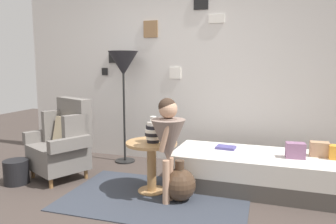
{
  "coord_description": "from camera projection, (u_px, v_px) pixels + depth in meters",
  "views": [
    {
      "loc": [
        1.21,
        -2.46,
        1.37
      ],
      "look_at": [
        0.15,
        0.95,
        0.85
      ],
      "focal_mm": 34.22,
      "sensor_mm": 36.0,
      "label": 1
    }
  ],
  "objects": [
    {
      "name": "gallery_wall",
      "position": [
        179.0,
        70.0,
        4.53
      ],
      "size": [
        4.8,
        0.12,
        2.6
      ],
      "color": "silver",
      "rests_on": "ground"
    },
    {
      "name": "book_on_daybed",
      "position": [
        226.0,
        147.0,
        3.76
      ],
      "size": [
        0.24,
        0.18,
        0.03
      ],
      "primitive_type": "cube",
      "rotation": [
        0.0,
        0.0,
        -0.11
      ],
      "color": "#514A93",
      "rests_on": "daybed"
    },
    {
      "name": "vase_striped",
      "position": [
        153.0,
        132.0,
        3.39
      ],
      "size": [
        0.18,
        0.18,
        0.28
      ],
      "color": "black",
      "rests_on": "side_table"
    },
    {
      "name": "demijohn_near",
      "position": [
        180.0,
        184.0,
        3.26
      ],
      "size": [
        0.34,
        0.34,
        0.42
      ],
      "color": "#473323",
      "rests_on": "ground"
    },
    {
      "name": "rug",
      "position": [
        156.0,
        198.0,
        3.33
      ],
      "size": [
        1.89,
        1.22,
        0.01
      ],
      "primitive_type": "cube",
      "color": "#333842",
      "rests_on": "ground"
    },
    {
      "name": "armchair",
      "position": [
        63.0,
        142.0,
        3.92
      ],
      "size": [
        0.9,
        0.82,
        0.97
      ],
      "color": "olive",
      "rests_on": "ground"
    },
    {
      "name": "daybed",
      "position": [
        259.0,
        171.0,
        3.56
      ],
      "size": [
        1.92,
        0.86,
        0.4
      ],
      "color": "#4C4742",
      "rests_on": "ground"
    },
    {
      "name": "magazine_basket",
      "position": [
        16.0,
        172.0,
        3.73
      ],
      "size": [
        0.28,
        0.28,
        0.28
      ],
      "primitive_type": "cylinder",
      "color": "black",
      "rests_on": "ground"
    },
    {
      "name": "pillow_back",
      "position": [
        295.0,
        150.0,
        3.37
      ],
      "size": [
        0.2,
        0.13,
        0.17
      ],
      "primitive_type": "cube",
      "rotation": [
        0.0,
        0.0,
        0.08
      ],
      "color": "gray",
      "rests_on": "daybed"
    },
    {
      "name": "floor_lamp",
      "position": [
        123.0,
        67.0,
        4.42
      ],
      "size": [
        0.41,
        0.41,
        1.57
      ],
      "color": "black",
      "rests_on": "ground"
    },
    {
      "name": "person_child",
      "position": [
        168.0,
        137.0,
        3.13
      ],
      "size": [
        0.34,
        0.34,
        1.06
      ],
      "color": "tan",
      "rests_on": "ground"
    },
    {
      "name": "side_table",
      "position": [
        152.0,
        156.0,
        3.45
      ],
      "size": [
        0.55,
        0.55,
        0.56
      ],
      "color": "tan",
      "rests_on": "ground"
    },
    {
      "name": "ground_plane",
      "position": [
        121.0,
        219.0,
        2.88
      ],
      "size": [
        12.0,
        12.0,
        0.0
      ],
      "primitive_type": "plane",
      "color": "#423833"
    },
    {
      "name": "pillow_mid",
      "position": [
        319.0,
        149.0,
        3.44
      ],
      "size": [
        0.19,
        0.12,
        0.16
      ],
      "primitive_type": "cube",
      "rotation": [
        0.0,
        0.0,
        -0.01
      ],
      "color": "tan",
      "rests_on": "daybed"
    }
  ]
}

